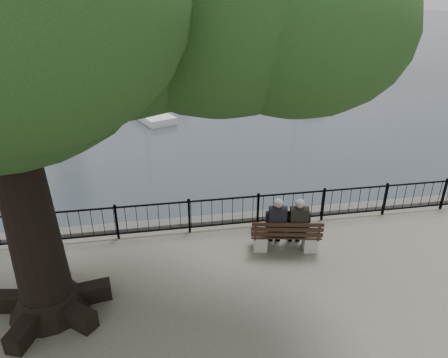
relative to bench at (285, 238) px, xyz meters
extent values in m
cube|color=#474542|center=(-1.44, 1.79, -0.84)|extent=(200.00, 0.40, 1.20)
plane|color=#242B31|center=(-1.44, 101.79, -1.34)|extent=(260.00, 260.00, 0.00)
cube|color=black|center=(-1.44, 1.29, 0.64)|extent=(22.00, 0.04, 0.04)
cube|color=black|center=(-1.44, 1.29, -0.19)|extent=(22.00, 0.04, 0.04)
cube|color=#9A9889|center=(-0.64, 0.17, -0.13)|extent=(0.44, 0.52, 0.42)
cube|color=#9A9889|center=(0.66, -0.09, -0.13)|extent=(0.44, 0.52, 0.42)
cube|color=black|center=(0.01, 0.04, 0.12)|extent=(1.90, 0.86, 0.04)
cube|color=black|center=(-0.05, -0.23, 0.43)|extent=(1.81, 0.40, 0.41)
cube|color=black|center=(-0.23, 0.10, 0.24)|extent=(0.42, 0.37, 0.24)
cube|color=black|center=(-0.26, -0.01, 0.63)|extent=(0.49, 0.33, 0.61)
sphere|color=#A47561|center=(-0.25, 0.03, 1.06)|extent=(0.23, 0.23, 0.23)
ellipsoid|color=gray|center=(-0.25, 0.00, 1.09)|extent=(0.24, 0.24, 0.21)
cube|color=black|center=(-0.18, 0.39, -0.11)|extent=(0.41, 0.50, 0.46)
cube|color=black|center=(0.30, -0.01, 0.24)|extent=(0.42, 0.37, 0.24)
cube|color=black|center=(0.28, -0.12, 0.63)|extent=(0.49, 0.33, 0.61)
sphere|color=#A47561|center=(0.28, -0.08, 1.06)|extent=(0.23, 0.23, 0.23)
ellipsoid|color=gray|center=(0.28, -0.10, 1.09)|extent=(0.24, 0.24, 0.21)
cube|color=black|center=(0.36, 0.28, -0.11)|extent=(0.41, 0.50, 0.46)
cone|color=black|center=(-5.70, -1.29, -0.09)|extent=(1.68, 1.68, 0.49)
cone|color=black|center=(-5.70, -1.29, 2.63)|extent=(1.09, 1.09, 5.94)
ellipsoid|color=#1B3C15|center=(-3.82, -0.89, 5.80)|extent=(5.14, 5.14, 4.01)
ellipsoid|color=#1B3C15|center=(-1.94, -1.19, 5.60)|extent=(4.55, 4.55, 3.55)
ellipsoid|color=#1B3C15|center=(-0.65, -1.59, 5.40)|extent=(3.96, 3.96, 3.09)
ellipsoid|color=#1B3C15|center=(-4.81, -2.97, 5.80)|extent=(4.55, 4.55, 3.55)
cube|color=#474542|center=(-19.44, 60.79, -0.74)|extent=(10.33, 10.33, 1.40)
cube|color=#474542|center=(0.56, 48.79, -0.74)|extent=(6.20, 6.20, 1.40)
cube|color=#9A9889|center=(0.56, 48.79, 1.83)|extent=(2.27, 2.68, 4.13)
cube|color=#474542|center=(0.56, 48.79, 4.04)|extent=(2.68, 3.09, 0.30)
cube|color=#9A9889|center=(0.56, 49.10, 4.92)|extent=(1.34, 2.27, 1.45)
cube|color=white|center=(-9.37, 16.25, -1.24)|extent=(1.82, 5.18, 0.56)
cube|color=white|center=(-9.37, 16.25, -0.74)|extent=(1.20, 2.15, 0.42)
cylinder|color=silver|center=(-9.37, 15.97, 3.14)|extent=(0.11, 0.11, 8.16)
cube|color=white|center=(-3.90, 17.34, -1.24)|extent=(3.85, 6.07, 0.66)
cube|color=white|center=(-3.90, 17.34, -0.74)|extent=(2.06, 2.69, 0.49)
cylinder|color=silver|center=(-3.90, 17.01, 4.93)|extent=(0.13, 0.13, 11.75)
cube|color=white|center=(6.43, 17.74, -1.24)|extent=(2.48, 5.30, 0.57)
cube|color=white|center=(6.43, 17.74, -0.74)|extent=(1.46, 2.26, 0.43)
cylinder|color=silver|center=(6.43, 17.45, 3.86)|extent=(0.11, 0.11, 9.59)
cube|color=white|center=(11.37, 27.38, -1.24)|extent=(2.92, 6.14, 0.66)
cube|color=white|center=(11.37, 27.38, -0.74)|extent=(1.71, 2.62, 0.49)
cylinder|color=silver|center=(11.37, 27.05, 3.73)|extent=(0.13, 0.13, 9.33)
cube|color=white|center=(-11.62, 28.86, -1.24)|extent=(2.58, 6.34, 0.68)
cube|color=white|center=(-11.62, 28.86, -0.74)|extent=(1.60, 2.66, 0.51)
cube|color=white|center=(-0.13, 35.11, -1.24)|extent=(2.43, 5.06, 0.54)
cube|color=white|center=(-0.13, 35.11, -0.74)|extent=(1.42, 2.16, 0.41)
cylinder|color=silver|center=(-0.13, 34.84, 3.81)|extent=(0.11, 0.11, 9.50)
cube|color=white|center=(4.73, 31.98, -1.24)|extent=(2.61, 5.67, 0.61)
cube|color=white|center=(4.73, 31.98, -0.74)|extent=(1.55, 2.41, 0.46)
cylinder|color=silver|center=(4.73, 31.68, 3.68)|extent=(0.12, 0.12, 9.23)
cube|color=white|center=(-6.82, 36.37, -1.24)|extent=(1.96, 5.05, 0.55)
cube|color=white|center=(-6.82, 36.37, -0.74)|extent=(1.24, 2.11, 0.41)
cylinder|color=silver|center=(-6.82, 36.09, 4.85)|extent=(0.11, 0.11, 11.58)
cube|color=white|center=(-12.80, 28.56, -1.24)|extent=(1.93, 4.75, 0.51)
cube|color=white|center=(-12.80, 28.56, -0.74)|extent=(1.20, 2.00, 0.38)
cylinder|color=silver|center=(-12.80, 28.30, 4.06)|extent=(0.10, 0.10, 10.00)
cube|color=#585347|center=(23.56, 78.79, -0.84)|extent=(30.00, 8.00, 1.20)
cylinder|color=black|center=(18.56, 76.79, 1.66)|extent=(0.70, 0.70, 4.00)
cylinder|color=black|center=(24.56, 78.79, 1.66)|extent=(0.70, 0.70, 4.00)
cylinder|color=black|center=(30.56, 77.79, 1.66)|extent=(0.70, 0.70, 4.00)
camera|label=1|loc=(-3.11, -8.51, 5.91)|focal=32.00mm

